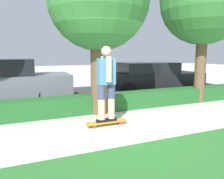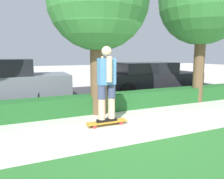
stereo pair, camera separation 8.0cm
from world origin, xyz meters
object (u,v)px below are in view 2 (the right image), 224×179
at_px(skateboard, 107,122).
at_px(parked_car_front, 0,82).
at_px(tree_mid, 98,1).
at_px(tree_far, 203,1).
at_px(parked_car_middle, 147,77).
at_px(skater_person, 107,82).

distance_m(skateboard, parked_car_front, 4.29).
xyz_separation_m(tree_mid, tree_far, (3.83, 0.07, 0.37)).
bearing_deg(tree_far, tree_mid, -178.99).
xyz_separation_m(tree_mid, parked_car_front, (-2.66, 2.33, -2.32)).
relative_size(parked_car_front, parked_car_middle, 0.95).
bearing_deg(skateboard, skater_person, -56.31).
distance_m(tree_mid, parked_car_front, 4.23).
distance_m(tree_mid, parked_car_middle, 4.54).
relative_size(skateboard, tree_mid, 0.22).
height_order(skateboard, tree_far, tree_far).
distance_m(skater_person, parked_car_front, 4.23).
bearing_deg(parked_car_middle, tree_far, -70.08).
relative_size(skater_person, tree_mid, 0.39).
height_order(skater_person, tree_far, tree_far).
distance_m(skateboard, tree_far, 5.43).
xyz_separation_m(skateboard, parked_car_front, (-2.44, 3.45, 0.72)).
bearing_deg(parked_car_front, tree_mid, -39.49).
relative_size(tree_far, parked_car_front, 1.11).
height_order(tree_far, parked_car_front, tree_far).
relative_size(skater_person, parked_car_middle, 0.38).
distance_m(skater_person, tree_far, 4.87).
height_order(tree_mid, tree_far, tree_far).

